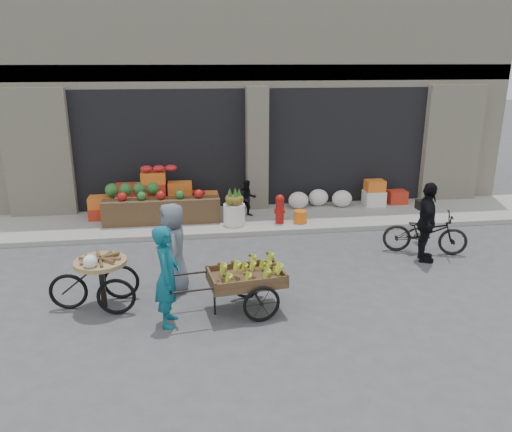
{
  "coord_description": "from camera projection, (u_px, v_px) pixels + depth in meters",
  "views": [
    {
      "loc": [
        -1.85,
        -7.79,
        3.93
      ],
      "look_at": [
        -0.58,
        1.1,
        1.1
      ],
      "focal_mm": 35.0,
      "sensor_mm": 36.0,
      "label": 1
    }
  ],
  "objects": [
    {
      "name": "vendor_woman",
      "position": [
        167.0,
        276.0,
        7.52
      ],
      "size": [
        0.43,
        0.62,
        1.6
      ],
      "primitive_type": "imported",
      "rotation": [
        0.0,
        0.0,
        1.48
      ],
      "color": "#0D586A",
      "rests_on": "ground"
    },
    {
      "name": "banana_cart",
      "position": [
        244.0,
        276.0,
        7.97
      ],
      "size": [
        2.12,
        1.08,
        0.85
      ],
      "rotation": [
        0.0,
        0.0,
        0.13
      ],
      "color": "brown",
      "rests_on": "ground"
    },
    {
      "name": "pineapple_bin",
      "position": [
        234.0,
        214.0,
        11.97
      ],
      "size": [
        0.52,
        0.52,
        0.5
      ],
      "primitive_type": "cylinder",
      "color": "silver",
      "rests_on": "sidewalk"
    },
    {
      "name": "building",
      "position": [
        243.0,
        78.0,
        15.36
      ],
      "size": [
        14.0,
        6.45,
        7.0
      ],
      "color": "beige",
      "rests_on": "ground"
    },
    {
      "name": "sidewalk",
      "position": [
        262.0,
        219.0,
        12.63
      ],
      "size": [
        18.0,
        2.2,
        0.12
      ],
      "primitive_type": "cube",
      "color": "gray",
      "rests_on": "ground"
    },
    {
      "name": "fruit_display",
      "position": [
        162.0,
        196.0,
        12.38
      ],
      "size": [
        3.1,
        1.12,
        1.24
      ],
      "color": "red",
      "rests_on": "sidewalk"
    },
    {
      "name": "ground",
      "position": [
        297.0,
        293.0,
        8.78
      ],
      "size": [
        80.0,
        80.0,
        0.0
      ],
      "primitive_type": "plane",
      "color": "#424244",
      "rests_on": "ground"
    },
    {
      "name": "seated_person",
      "position": [
        248.0,
        198.0,
        12.52
      ],
      "size": [
        0.51,
        0.43,
        0.93
      ],
      "primitive_type": "imported",
      "rotation": [
        0.0,
        0.0,
        0.17
      ],
      "color": "black",
      "rests_on": "sidewalk"
    },
    {
      "name": "bicycle",
      "position": [
        425.0,
        233.0,
        10.46
      ],
      "size": [
        1.82,
        1.13,
        0.9
      ],
      "primitive_type": "imported",
      "rotation": [
        0.0,
        0.0,
        1.23
      ],
      "color": "black",
      "rests_on": "ground"
    },
    {
      "name": "right_bay_goods",
      "position": [
        354.0,
        196.0,
        13.45
      ],
      "size": [
        3.35,
        0.6,
        0.7
      ],
      "color": "silver",
      "rests_on": "sidewalk"
    },
    {
      "name": "cyclist",
      "position": [
        427.0,
        222.0,
        9.95
      ],
      "size": [
        0.69,
        1.03,
        1.63
      ],
      "primitive_type": "imported",
      "rotation": [
        0.0,
        0.0,
        1.23
      ],
      "color": "black",
      "rests_on": "ground"
    },
    {
      "name": "vendor_grey",
      "position": [
        173.0,
        248.0,
        8.67
      ],
      "size": [
        0.61,
        0.84,
        1.6
      ],
      "primitive_type": "imported",
      "rotation": [
        0.0,
        0.0,
        -1.44
      ],
      "color": "slate",
      "rests_on": "ground"
    },
    {
      "name": "tricycle_cart",
      "position": [
        101.0,
        276.0,
        8.11
      ],
      "size": [
        1.43,
        0.86,
        0.95
      ],
      "rotation": [
        0.0,
        0.0,
        -0.02
      ],
      "color": "#9E7F51",
      "rests_on": "ground"
    },
    {
      "name": "fire_hydrant",
      "position": [
        280.0,
        208.0,
        12.03
      ],
      "size": [
        0.22,
        0.22,
        0.71
      ],
      "color": "#A5140F",
      "rests_on": "sidewalk"
    },
    {
      "name": "orange_bucket",
      "position": [
        300.0,
        217.0,
        12.12
      ],
      "size": [
        0.32,
        0.32,
        0.3
      ],
      "primitive_type": "cylinder",
      "color": "orange",
      "rests_on": "sidewalk"
    }
  ]
}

